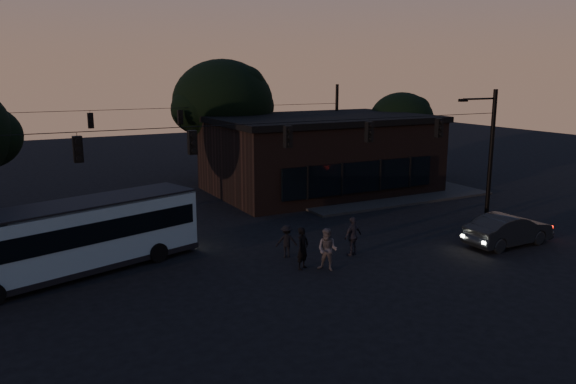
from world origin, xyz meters
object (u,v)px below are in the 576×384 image
car (509,230)px  pedestrian_b (327,250)px  pedestrian_a (303,248)px  pedestrian_c (353,236)px  bus (75,234)px  building (320,153)px  pedestrian_d (287,241)px

car → pedestrian_b: pedestrian_b is taller
pedestrian_a → pedestrian_c: pedestrian_a is taller
bus → pedestrian_b: 10.72m
building → car: (1.30, -15.85, -1.92)m
building → pedestrian_d: building is taller
bus → pedestrian_b: size_ratio=5.96×
pedestrian_b → pedestrian_d: (-0.70, 2.41, -0.16)m
bus → car: 20.31m
pedestrian_c → pedestrian_d: 3.10m
pedestrian_a → pedestrian_d: pedestrian_a is taller
building → car: size_ratio=3.23×
bus → pedestrian_b: bus is taller
bus → car: size_ratio=2.33×
pedestrian_b → pedestrian_c: 2.46m
pedestrian_b → pedestrian_c: pedestrian_b is taller
car → pedestrian_a: bearing=79.7°
bus → pedestrian_b: (9.59, -4.72, -0.78)m
car → pedestrian_c: bearing=72.3°
car → pedestrian_d: (-10.54, 3.56, -0.02)m
pedestrian_d → pedestrian_c: bearing=-179.3°
building → pedestrian_d: 15.50m
building → pedestrian_b: bearing=-120.1°
car → pedestrian_c: pedestrian_c is taller
building → bus: (-18.13, -9.99, -0.99)m
pedestrian_b → building: bearing=112.8°
pedestrian_c → pedestrian_d: bearing=-38.0°
pedestrian_a → pedestrian_c: (2.99, 0.54, -0.01)m
pedestrian_c → pedestrian_a: bearing=-4.7°
pedestrian_b → bus: bearing=-153.3°
pedestrian_b → pedestrian_c: size_ratio=1.01×
pedestrian_c → pedestrian_d: size_ratio=1.21×
bus → pedestrian_b: bearing=-43.3°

